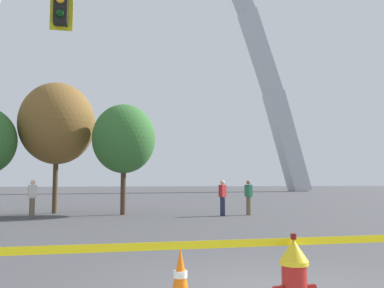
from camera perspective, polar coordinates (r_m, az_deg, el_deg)
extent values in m
cylinder|color=gold|center=(4.58, 13.88, -15.62)|extent=(0.30, 0.30, 0.04)
cone|color=gold|center=(4.56, 13.85, -14.02)|extent=(0.30, 0.30, 0.22)
cylinder|color=#5E0F0D|center=(4.54, 13.81, -12.27)|extent=(0.06, 0.06, 0.06)
cube|color=yellow|center=(4.47, 8.52, -13.33)|extent=(5.93, 0.13, 0.08)
cone|color=orange|center=(5.24, -1.61, -17.87)|extent=(0.28, 0.28, 0.70)
cylinder|color=white|center=(5.23, -1.61, -17.50)|extent=(0.17, 0.17, 0.08)
cube|color=black|center=(8.98, -17.61, 18.15)|extent=(0.26, 0.24, 0.90)
cube|color=gold|center=(9.10, -17.51, 17.80)|extent=(0.44, 0.03, 1.04)
sphere|color=black|center=(8.75, -17.76, 16.80)|extent=(0.16, 0.16, 0.16)
cube|color=#B2B5BC|center=(66.28, 9.37, 12.32)|extent=(6.45, 2.44, 13.42)
cube|color=#B2B5BC|center=(65.10, 12.92, 0.26)|extent=(6.71, 2.68, 15.88)
cylinder|color=brown|center=(21.07, -18.34, -5.38)|extent=(0.24, 0.24, 2.72)
ellipsoid|color=brown|center=(21.26, -18.11, 2.71)|extent=(3.63, 3.63, 3.99)
cylinder|color=#473323|center=(19.52, -9.48, -6.37)|extent=(0.24, 0.24, 2.20)
ellipsoid|color=#336B2D|center=(19.61, -9.37, 0.73)|extent=(2.94, 2.94, 3.23)
cylinder|color=brown|center=(18.72, -21.20, -8.23)|extent=(0.22, 0.22, 0.84)
cube|color=beige|center=(18.70, -21.13, -6.12)|extent=(0.38, 0.29, 0.54)
sphere|color=beige|center=(18.69, -21.09, -4.96)|extent=(0.20, 0.20, 0.20)
cylinder|color=#232847|center=(18.69, 4.24, -8.57)|extent=(0.22, 0.22, 0.84)
cube|color=#B22323|center=(18.67, 4.23, -6.45)|extent=(0.39, 0.37, 0.54)
sphere|color=beige|center=(18.66, 4.22, -5.29)|extent=(0.20, 0.20, 0.20)
cylinder|color=brown|center=(19.25, 7.82, -8.44)|extent=(0.22, 0.22, 0.84)
cube|color=#23754C|center=(19.22, 7.79, -6.38)|extent=(0.30, 0.39, 0.54)
sphere|color=#936B4C|center=(19.21, 7.78, -5.25)|extent=(0.20, 0.20, 0.20)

